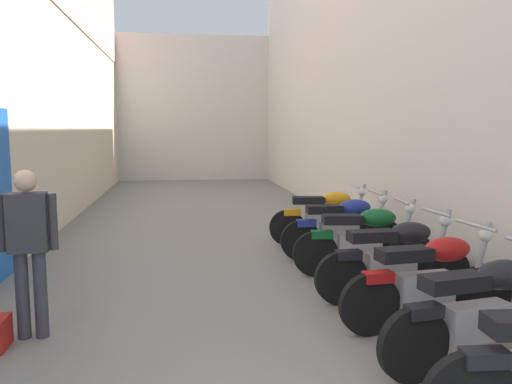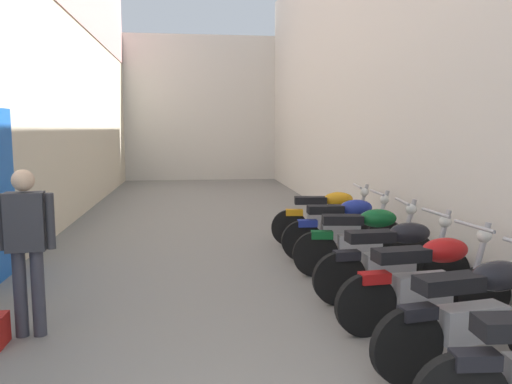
{
  "view_description": "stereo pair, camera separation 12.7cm",
  "coord_description": "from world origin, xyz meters",
  "views": [
    {
      "loc": [
        -0.48,
        -1.09,
        1.94
      ],
      "look_at": [
        0.48,
        5.44,
        1.11
      ],
      "focal_mm": 35.64,
      "sensor_mm": 36.0,
      "label": 1
    },
    {
      "loc": [
        -0.35,
        -1.11,
        1.94
      ],
      "look_at": [
        0.48,
        5.44,
        1.11
      ],
      "focal_mm": 35.64,
      "sensor_mm": 36.0,
      "label": 2
    }
  ],
  "objects": [
    {
      "name": "motorcycle_sixth",
      "position": [
        1.87,
        6.03,
        0.5
      ],
      "size": [
        1.85,
        0.58,
        1.04
      ],
      "color": "black",
      "rests_on": "ground"
    },
    {
      "name": "motorcycle_fifth",
      "position": [
        1.87,
        5.15,
        0.5
      ],
      "size": [
        1.84,
        0.58,
        1.04
      ],
      "color": "black",
      "rests_on": "ground"
    },
    {
      "name": "motorcycle_seventh",
      "position": [
        1.87,
        6.96,
        0.5
      ],
      "size": [
        1.84,
        0.58,
        1.04
      ],
      "color": "black",
      "rests_on": "ground"
    },
    {
      "name": "building_left",
      "position": [
        -3.0,
        9.05,
        3.85
      ],
      "size": [
        0.45,
        18.19,
        7.64
      ],
      "color": "beige",
      "rests_on": "ground"
    },
    {
      "name": "motorcycle_second",
      "position": [
        1.87,
        2.48,
        0.5
      ],
      "size": [
        1.84,
        0.58,
        1.04
      ],
      "color": "black",
      "rests_on": "ground"
    },
    {
      "name": "pedestrian_mid_alley",
      "position": [
        -1.87,
        3.69,
        0.92
      ],
      "size": [
        0.52,
        0.23,
        1.57
      ],
      "color": "#383842",
      "rests_on": "ground"
    },
    {
      "name": "building_far_end",
      "position": [
        0.0,
        19.19,
        2.69
      ],
      "size": [
        8.62,
        2.0,
        5.38
      ],
      "primitive_type": "cube",
      "color": "beige",
      "rests_on": "ground"
    },
    {
      "name": "motorcycle_fourth",
      "position": [
        1.87,
        4.17,
        0.5
      ],
      "size": [
        1.85,
        0.58,
        1.04
      ],
      "color": "black",
      "rests_on": "ground"
    },
    {
      "name": "building_right",
      "position": [
        3.01,
        9.09,
        3.29
      ],
      "size": [
        0.45,
        18.19,
        6.58
      ],
      "color": "beige",
      "rests_on": "ground"
    },
    {
      "name": "ground_plane",
      "position": [
        0.0,
        7.09,
        0.0
      ],
      "size": [
        34.19,
        34.19,
        0.0
      ],
      "primitive_type": "plane",
      "color": "slate"
    },
    {
      "name": "motorcycle_third",
      "position": [
        1.87,
        3.35,
        0.5
      ],
      "size": [
        1.85,
        0.58,
        1.04
      ],
      "color": "black",
      "rests_on": "ground"
    }
  ]
}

